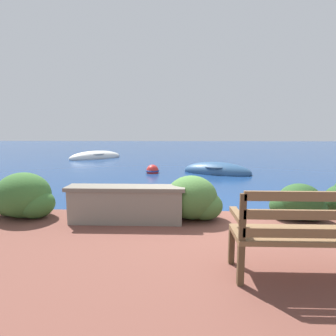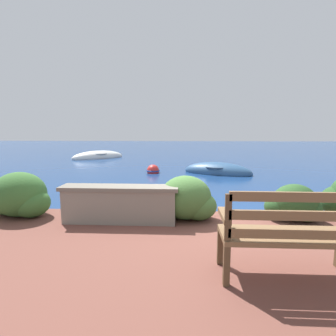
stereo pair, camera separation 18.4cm
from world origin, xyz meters
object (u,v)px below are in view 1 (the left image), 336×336
object	(u,v)px
park_bench	(303,231)
mooring_buoy	(152,171)
rowboat_nearest	(217,172)
rowboat_mid	(96,157)

from	to	relation	value
park_bench	mooring_buoy	bearing A→B (deg)	111.43
rowboat_nearest	mooring_buoy	xyz separation A→B (m)	(-2.60, 0.00, 0.02)
rowboat_mid	mooring_buoy	bearing A→B (deg)	83.72
rowboat_nearest	rowboat_mid	bearing A→B (deg)	164.72
park_bench	rowboat_nearest	world-z (taller)	park_bench
park_bench	mooring_buoy	xyz separation A→B (m)	(-2.23, 7.98, -0.62)
park_bench	mooring_buoy	distance (m)	8.31
park_bench	rowboat_mid	bearing A→B (deg)	120.70
mooring_buoy	rowboat_nearest	bearing A→B (deg)	-0.00
park_bench	rowboat_mid	size ratio (longest dim) A/B	0.42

